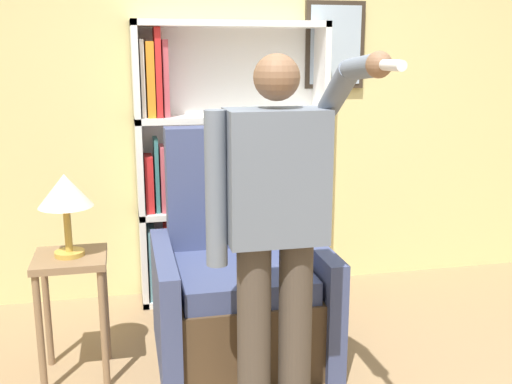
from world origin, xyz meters
The scene contains 6 objects.
wall_back centered at (0.00, 2.03, 1.40)m, with size 8.00×0.11×2.80m.
bookcase centered at (-0.36, 1.87, 0.90)m, with size 1.27×0.28×1.87m.
armchair centered at (-0.35, 1.05, 0.38)m, with size 0.93×0.86×1.26m.
person_standing centered at (-0.32, 0.30, 0.95)m, with size 0.57×0.78×1.67m.
side_table centered at (-1.23, 0.95, 0.51)m, with size 0.36×0.36×0.67m.
table_lamp centered at (-1.23, 0.95, 0.99)m, with size 0.27×0.27×0.42m.
Camera 1 is at (-0.94, -2.06, 1.67)m, focal length 42.00 mm.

